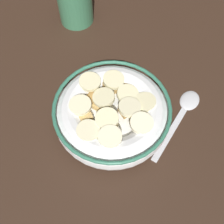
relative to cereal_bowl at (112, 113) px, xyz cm
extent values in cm
cube|color=#332116|center=(-0.02, -0.01, -3.68)|extent=(114.76, 114.76, 2.00)
cylinder|color=white|center=(-0.02, -0.01, -2.38)|extent=(10.17, 10.17, 0.60)
torus|color=white|center=(-0.02, -0.01, -0.29)|extent=(18.49, 18.49, 4.78)
torus|color=#337259|center=(-0.02, -0.01, 1.80)|extent=(18.53, 18.53, 0.60)
cylinder|color=white|center=(-0.02, -0.01, 0.29)|extent=(15.62, 15.62, 0.40)
cube|color=#B78947|center=(0.08, -4.54, 0.88)|extent=(2.14, 2.19, 1.02)
cube|color=tan|center=(-1.42, 4.06, 1.09)|extent=(2.76, 2.73, 1.12)
cube|color=#B78947|center=(5.47, 3.02, 0.90)|extent=(2.82, 2.81, 1.05)
cube|color=#AD7F42|center=(-1.25, 6.24, 0.87)|extent=(2.74, 2.72, 1.04)
cube|color=#B78947|center=(5.41, 0.79, 1.04)|extent=(2.12, 2.04, 1.10)
cube|color=#B78947|center=(4.27, -1.27, 0.97)|extent=(2.16, 2.24, 1.12)
cube|color=#B78947|center=(1.96, 3.16, 1.00)|extent=(2.60, 2.53, 1.15)
cube|color=#AD7F42|center=(0.18, -2.23, 0.85)|extent=(2.81, 2.79, 1.15)
cube|color=tan|center=(0.72, 1.89, 0.88)|extent=(2.70, 2.69, 0.90)
cube|color=#B78947|center=(4.25, -4.26, 0.90)|extent=(2.28, 2.32, 1.02)
cube|color=tan|center=(1.87, -3.42, 0.89)|extent=(2.70, 2.71, 0.93)
cube|color=tan|center=(-5.94, 0.93, 0.90)|extent=(2.07, 1.96, 1.15)
cube|color=tan|center=(-2.93, -0.16, 1.13)|extent=(2.16, 2.25, 1.13)
cylinder|color=beige|center=(2.55, -2.38, 1.73)|extent=(4.66, 4.68, 1.36)
cylinder|color=#F4EABC|center=(-4.25, 3.24, 1.89)|extent=(4.87, 4.90, 1.02)
cylinder|color=beige|center=(-2.25, 0.63, 2.16)|extent=(4.40, 4.39, 1.27)
cylinder|color=#F9EFC6|center=(-2.70, -4.53, 2.14)|extent=(4.93, 4.94, 1.07)
cylinder|color=beige|center=(1.59, 1.39, 1.95)|extent=(3.59, 3.63, 1.11)
cylinder|color=#F4EABC|center=(-0.20, 4.90, 1.96)|extent=(4.94, 4.94, 0.86)
cylinder|color=#F4EABC|center=(-0.37, -2.72, 2.05)|extent=(5.01, 5.00, 1.09)
cylinder|color=beige|center=(5.02, 0.44, 2.06)|extent=(4.12, 4.15, 1.11)
cylinder|color=#F9EFC6|center=(-5.15, 0.30, 2.15)|extent=(4.78, 4.77, 0.92)
cylinder|color=beige|center=(4.36, 3.79, 2.17)|extent=(4.49, 4.50, 1.09)
cylinder|color=beige|center=(1.21, -5.07, 1.75)|extent=(4.70, 4.72, 1.38)
ellipsoid|color=silver|center=(4.76, -13.42, -2.28)|extent=(5.37, 4.97, 0.80)
cube|color=silver|center=(-1.97, -9.59, -2.50)|extent=(10.20, 6.39, 0.36)
cylinder|color=#3F7F59|center=(24.04, 8.71, 1.87)|extent=(6.94, 6.94, 9.10)
camera|label=1|loc=(-21.15, -1.15, 37.52)|focal=43.28mm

